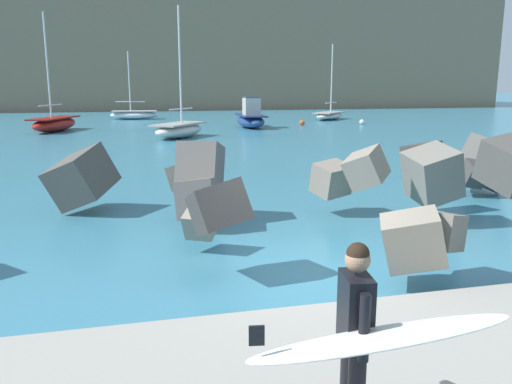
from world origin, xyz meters
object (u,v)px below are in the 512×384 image
object	(u,v)px
boat_near_centre	(134,114)
boat_mid_right	(329,115)
boat_mid_left	(251,118)
mooring_buoy_middle	(362,122)
boat_near_left	(55,123)
surfer_with_board	(362,333)
boat_mid_centre	(179,129)
mooring_buoy_inner	(302,123)

from	to	relation	value
boat_near_centre	boat_mid_right	distance (m)	19.25
boat_mid_left	mooring_buoy_middle	distance (m)	10.01
boat_near_left	boat_mid_right	world-z (taller)	boat_near_left
surfer_with_board	boat_near_left	distance (m)	36.89
boat_mid_centre	mooring_buoy_inner	size ratio (longest dim) A/B	18.44
mooring_buoy_inner	boat_mid_left	bearing A→B (deg)	-164.39
boat_mid_right	mooring_buoy_inner	xyz separation A→B (m)	(-4.96, -6.32, -0.22)
boat_near_centre	boat_mid_right	world-z (taller)	boat_mid_right
boat_mid_left	boat_mid_centre	xyz separation A→B (m)	(-6.28, -6.70, -0.22)
boat_near_left	boat_near_centre	distance (m)	13.97
surfer_with_board	boat_mid_right	distance (m)	46.99
surfer_with_board	boat_mid_left	world-z (taller)	boat_mid_left
boat_mid_left	boat_mid_right	distance (m)	12.36
boat_mid_right	boat_near_left	bearing A→B (deg)	-162.87
boat_mid_right	mooring_buoy_middle	size ratio (longest dim) A/B	16.32
mooring_buoy_middle	boat_mid_centre	bearing A→B (deg)	-155.09
boat_near_left	boat_mid_left	bearing A→B (deg)	-0.59
boat_near_left	boat_mid_centre	world-z (taller)	boat_near_left
boat_near_left	boat_near_centre	bearing A→B (deg)	65.49
boat_mid_left	mooring_buoy_middle	size ratio (longest dim) A/B	12.45
boat_near_left	boat_near_centre	world-z (taller)	boat_near_left
boat_near_left	boat_mid_centre	size ratio (longest dim) A/B	1.02
boat_near_centre	boat_mid_right	bearing A→B (deg)	-15.71
boat_near_centre	boat_mid_left	world-z (taller)	boat_near_centre
boat_mid_left	boat_mid_centre	bearing A→B (deg)	-133.11
boat_mid_right	mooring_buoy_inner	world-z (taller)	boat_mid_right
boat_mid_left	mooring_buoy_middle	world-z (taller)	boat_mid_left
boat_near_centre	mooring_buoy_inner	xyz separation A→B (m)	(13.57, -11.53, -0.26)
boat_mid_centre	mooring_buoy_inner	xyz separation A→B (m)	(11.03, 8.03, -0.32)
boat_mid_left	boat_mid_right	bearing A→B (deg)	38.22
boat_near_centre	mooring_buoy_inner	world-z (taller)	boat_near_centre
boat_mid_right	mooring_buoy_middle	distance (m)	6.82
surfer_with_board	mooring_buoy_inner	size ratio (longest dim) A/B	4.82
surfer_with_board	boat_mid_left	xyz separation A→B (m)	(7.56, 36.05, -0.52)
boat_mid_right	surfer_with_board	bearing A→B (deg)	-111.56
surfer_with_board	boat_mid_centre	bearing A→B (deg)	87.50
boat_near_left	boat_mid_left	xyz separation A→B (m)	(14.61, -0.15, 0.18)
boat_near_left	surfer_with_board	bearing A→B (deg)	-78.97
surfer_with_board	mooring_buoy_inner	xyz separation A→B (m)	(12.31, 37.38, -1.06)
boat_mid_left	boat_mid_centre	size ratio (longest dim) A/B	0.68
boat_mid_left	boat_mid_centre	world-z (taller)	boat_mid_centre
surfer_with_board	boat_mid_right	xyz separation A→B (m)	(17.27, 43.70, -0.83)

